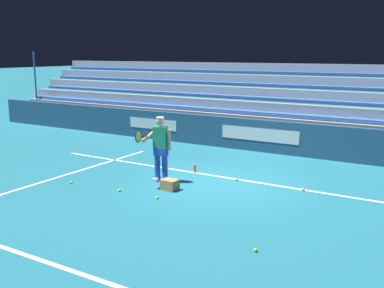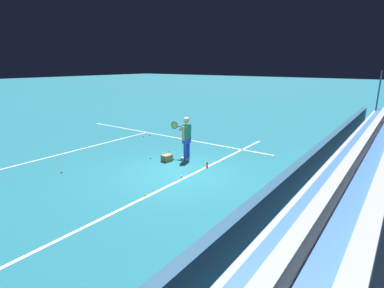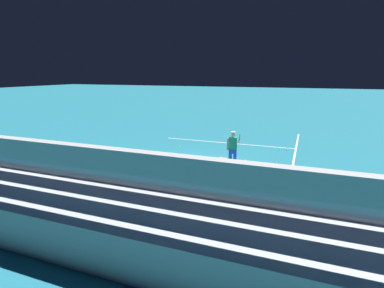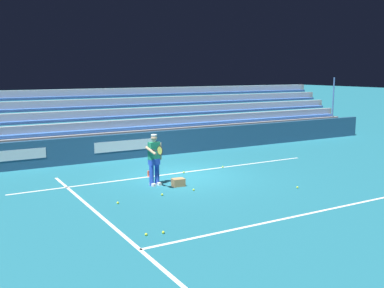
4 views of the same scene
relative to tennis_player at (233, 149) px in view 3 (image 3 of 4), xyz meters
name	(u,v)px [view 3 (image 3 of 4)]	position (x,y,z in m)	size (l,w,h in m)	color
ground_plane	(197,168)	(-1.49, -0.70, -0.89)	(160.00, 160.00, 0.00)	#1E6B7F
court_baseline_white	(194,172)	(-1.49, -1.20, -0.89)	(12.00, 0.10, 0.01)	white
court_sideline_white	(295,155)	(2.62, 3.30, -0.89)	(0.10, 12.00, 0.01)	white
court_service_line_white	(227,143)	(-1.49, 4.80, -0.89)	(8.22, 0.10, 0.01)	white
back_wall_sponsor_board	(156,188)	(-1.48, -4.78, -0.34)	(27.53, 0.25, 1.10)	navy
bleacher_stand	(116,210)	(-1.49, -7.01, -0.13)	(26.16, 3.20, 3.40)	#9EA3A8
tennis_player	(233,149)	(0.00, 0.00, 0.00)	(0.59, 1.04, 1.71)	blue
ball_box_cardboard	(222,161)	(-0.63, 0.49, -0.76)	(0.40, 0.30, 0.26)	#A87F51
tennis_ball_near_player	(179,147)	(-3.86, 2.69, -0.86)	(0.07, 0.07, 0.07)	#CCE533
tennis_ball_on_baseline	(276,163)	(1.84, 1.41, -0.86)	(0.07, 0.07, 0.07)	#CCE533
tennis_ball_by_box	(287,150)	(2.16, 4.12, -0.86)	(0.07, 0.07, 0.07)	#CCE533
tennis_ball_far_left	(154,166)	(-3.50, -1.14, -0.86)	(0.07, 0.07, 0.07)	#CCE533
tennis_ball_toward_net	(190,170)	(-1.71, -1.09, -0.86)	(0.07, 0.07, 0.07)	#CCE533
tennis_ball_stray_back	(245,160)	(0.35, 1.26, -0.86)	(0.07, 0.07, 0.07)	#CCE533
tennis_ball_far_right	(223,158)	(-0.78, 1.25, -0.86)	(0.07, 0.07, 0.07)	#CCE533
tennis_ball_midcourt	(280,149)	(1.76, 4.20, -0.86)	(0.07, 0.07, 0.07)	#CCE533
water_bottle	(218,173)	(-0.33, -1.23, -0.78)	(0.07, 0.07, 0.22)	#EA4C33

